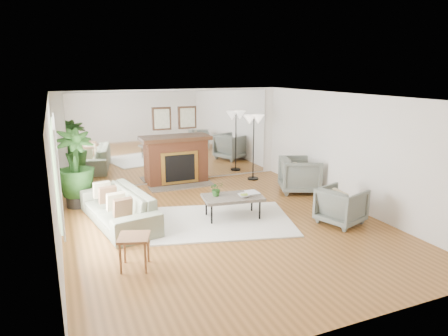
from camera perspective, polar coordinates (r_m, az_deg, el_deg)
name	(u,v)px	position (r m, az deg, el deg)	size (l,w,h in m)	color
ground	(226,225)	(7.95, 0.24, -8.19)	(7.00, 7.00, 0.00)	brown
wall_left	(56,180)	(7.00, -22.90, -1.60)	(0.02, 7.00, 2.50)	white
wall_right	(351,152)	(9.15, 17.75, 2.24)	(0.02, 7.00, 2.50)	white
wall_back	(175,137)	(10.81, -7.07, 4.48)	(6.00, 0.02, 2.50)	white
mirror_panel	(175,137)	(10.79, -7.04, 4.47)	(5.40, 0.04, 2.40)	silver
window_panel	(57,168)	(7.36, -22.77, -0.07)	(0.04, 2.40, 1.50)	#B2E09E
fireplace	(178,160)	(10.70, -6.64, 1.18)	(1.85, 0.83, 2.05)	brown
area_rug	(222,221)	(8.12, -0.36, -7.60)	(2.78, 1.98, 0.03)	silver
coffee_table	(233,198)	(8.17, 1.25, -4.29)	(1.29, 0.86, 0.48)	#655C50
sofa	(118,207)	(8.19, -14.86, -5.46)	(2.33, 0.91, 0.68)	gray
armchair_back	(300,175)	(10.15, 10.79, -0.97)	(0.93, 0.96, 0.87)	slate
armchair_front	(341,206)	(8.27, 16.40, -5.19)	(0.78, 0.80, 0.73)	slate
side_table	(134,241)	(6.33, -12.75, -10.17)	(0.58, 0.58, 0.53)	brown
potted_ficus	(75,166)	(9.37, -20.50, 0.28)	(1.03, 1.03, 1.74)	black
floor_lamp	(254,125)	(10.94, 4.29, 6.19)	(0.59, 0.33, 1.80)	black
tabletop_plant	(216,189)	(8.13, -1.09, -2.98)	(0.27, 0.23, 0.30)	#2B5D22
fruit_bowl	(244,195)	(8.11, 2.89, -3.94)	(0.24, 0.24, 0.06)	brown
book	(247,193)	(8.32, 3.35, -3.61)	(0.24, 0.32, 0.02)	brown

